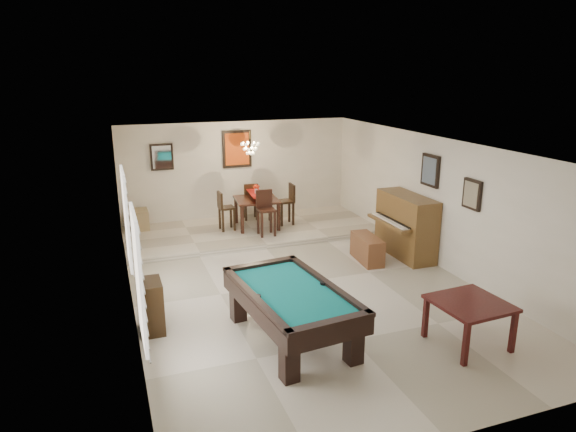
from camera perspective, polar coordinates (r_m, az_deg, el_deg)
ground_plane at (r=9.75m, az=1.21°, el=-7.49°), size 6.00×9.00×0.02m
wall_back at (r=13.48m, az=-5.67°, el=4.93°), size 6.00×0.04×2.60m
wall_front at (r=5.64m, az=18.34°, el=-12.09°), size 6.00×0.04×2.60m
wall_left at (r=8.73m, az=-17.46°, el=-1.93°), size 0.04×9.00×2.60m
wall_right at (r=10.72m, az=16.40°, el=1.44°), size 0.04×9.00×2.60m
ceiling at (r=9.03m, az=1.31°, el=7.88°), size 6.00×9.00×0.04m
dining_step at (r=12.62m, az=-4.10°, el=-1.63°), size 6.00×2.50×0.12m
window_left_front at (r=6.62m, az=-16.25°, el=-6.65°), size 0.06×1.00×1.70m
window_left_rear at (r=9.27m, az=-17.52°, el=-0.24°), size 0.06×1.00×1.70m
pool_table at (r=7.68m, az=0.38°, el=-10.98°), size 1.51×2.47×0.78m
square_table at (r=8.02m, az=19.40°, el=-11.16°), size 1.04×1.04×0.68m
upright_piano at (r=11.14m, az=12.29°, el=-1.13°), size 0.89×1.60×1.33m
piano_bench at (r=10.84m, az=8.79°, el=-3.62°), size 0.46×1.00×0.54m
apothecary_chest at (r=8.18m, az=-15.02°, el=-9.67°), size 0.36×0.54×0.81m
dining_table at (r=12.60m, az=-3.50°, el=0.63°), size 1.10×1.10×0.84m
flower_vase at (r=12.47m, az=-3.54°, el=3.01°), size 0.16×0.16×0.24m
dining_chair_south at (r=11.93m, az=-2.42°, el=0.30°), size 0.40×0.40×1.06m
dining_chair_north at (r=13.27m, az=-4.21°, el=1.69°), size 0.39×0.39×0.96m
dining_chair_west at (r=12.42m, az=-6.82°, el=0.59°), size 0.37×0.37×0.95m
dining_chair_east at (r=12.78m, az=-0.28°, el=1.29°), size 0.38×0.38×1.02m
corner_bench at (r=12.96m, az=-16.20°, el=-0.38°), size 0.43×0.54×0.48m
chandelier at (r=12.09m, az=-4.24°, el=8.01°), size 0.44×0.44×0.60m
back_painting at (r=13.34m, az=-5.70°, el=7.42°), size 0.75×0.06×0.95m
back_mirror at (r=13.03m, az=-13.85°, el=6.39°), size 0.55×0.06×0.65m
right_picture_upper at (r=10.81m, az=15.54°, el=4.89°), size 0.06×0.55×0.65m
right_picture_lower at (r=9.84m, az=19.78°, el=2.28°), size 0.06×0.45×0.55m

